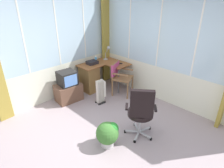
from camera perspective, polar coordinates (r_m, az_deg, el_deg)
ground at (r=3.91m, az=-0.06°, el=-17.01°), size 5.13×5.58×0.06m
north_window_panel at (r=4.97m, az=-19.70°, el=9.40°), size 4.13×0.07×2.70m
east_window_panel at (r=4.78m, az=18.21°, el=8.99°), size 0.07×4.58×2.70m
curtain_corner at (r=5.96m, az=-1.71°, el=12.92°), size 0.30×0.07×2.60m
desk at (r=5.56m, az=-6.20°, el=2.15°), size 1.20×1.05×0.76m
desk_lamp at (r=5.83m, az=-1.04°, el=9.88°), size 0.22×0.19×0.41m
tv_remote at (r=5.53m, az=2.29°, el=6.11°), size 0.12×0.15×0.02m
spray_bottle at (r=5.65m, az=-4.81°, el=7.46°), size 0.06×0.06×0.22m
paper_tray at (r=5.53m, az=-5.87°, el=6.36°), size 0.30×0.24×0.09m
wooden_armchair at (r=5.27m, az=2.02°, el=3.01°), size 0.63×0.63×0.90m
office_chair at (r=3.67m, az=8.55°, el=-7.63°), size 0.61×0.61×1.09m
tv_on_stand at (r=5.13m, az=-12.81°, el=-1.10°), size 0.68×0.50×0.82m
space_heater at (r=4.92m, az=-3.25°, el=-2.18°), size 0.28×0.19×0.63m
potted_plant at (r=3.65m, az=-1.15°, el=-14.37°), size 0.42×0.42×0.49m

